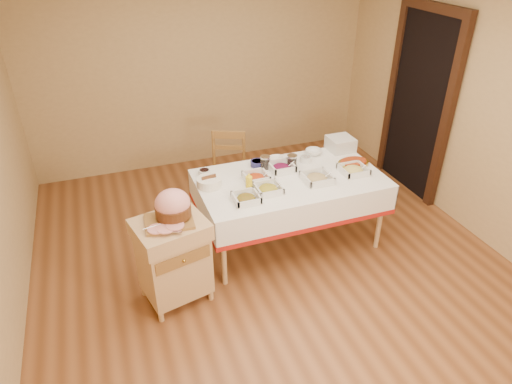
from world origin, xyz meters
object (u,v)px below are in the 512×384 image
at_px(ham_on_board, 172,208).
at_px(mustard_bottle, 249,183).
at_px(dining_table, 289,192).
at_px(butcher_cart, 173,256).
at_px(dining_chair, 228,172).
at_px(plate_stack, 341,144).
at_px(preserve_jar_left, 265,163).
at_px(brass_platter, 353,163).
at_px(preserve_jar_right, 292,162).
at_px(bread_basket, 209,182).

height_order(ham_on_board, mustard_bottle, ham_on_board).
relative_size(dining_table, butcher_cart, 2.25).
relative_size(dining_chair, plate_stack, 3.45).
bearing_deg(dining_table, preserve_jar_left, 120.02).
bearing_deg(dining_chair, preserve_jar_left, -69.14).
xyz_separation_m(ham_on_board, brass_platter, (1.96, 0.45, -0.15)).
bearing_deg(ham_on_board, plate_stack, 22.02).
distance_m(butcher_cart, brass_platter, 2.08).
bearing_deg(dining_chair, butcher_cart, -124.23).
bearing_deg(preserve_jar_right, dining_chair, 126.70).
height_order(butcher_cart, ham_on_board, ham_on_board).
bearing_deg(plate_stack, brass_platter, -97.38).
xyz_separation_m(mustard_bottle, plate_stack, (1.24, 0.51, -0.01)).
bearing_deg(plate_stack, ham_on_board, -157.98).
distance_m(preserve_jar_right, bread_basket, 0.90).
bearing_deg(dining_chair, ham_on_board, -123.62).
distance_m(preserve_jar_right, plate_stack, 0.70).
height_order(dining_table, preserve_jar_right, preserve_jar_right).
bearing_deg(mustard_bottle, preserve_jar_right, 28.78).
bearing_deg(bread_basket, brass_platter, -2.74).
bearing_deg(bread_basket, mustard_bottle, -34.41).
bearing_deg(butcher_cart, preserve_jar_left, 32.93).
bearing_deg(dining_table, preserve_jar_right, 62.18).
bearing_deg(dining_table, mustard_bottle, -166.57).
bearing_deg(bread_basket, plate_stack, 10.50).
relative_size(ham_on_board, bread_basket, 1.75).
relative_size(dining_table, mustard_bottle, 9.36).
relative_size(dining_chair, bread_basket, 3.84).
height_order(preserve_jar_left, mustard_bottle, mustard_bottle).
distance_m(butcher_cart, preserve_jar_right, 1.57).
xyz_separation_m(butcher_cart, preserve_jar_right, (1.38, 0.65, 0.36)).
distance_m(dining_chair, ham_on_board, 1.60).
relative_size(butcher_cart, preserve_jar_left, 6.17).
xyz_separation_m(preserve_jar_left, mustard_bottle, (-0.31, -0.39, 0.03)).
bearing_deg(dining_chair, dining_table, -66.05).
distance_m(ham_on_board, preserve_jar_right, 1.48).
bearing_deg(ham_on_board, dining_chair, 56.38).
bearing_deg(mustard_bottle, brass_platter, 7.07).
bearing_deg(ham_on_board, bread_basket, 49.75).
bearing_deg(dining_table, ham_on_board, -161.49).
bearing_deg(mustard_bottle, plate_stack, 22.35).
bearing_deg(plate_stack, preserve_jar_right, -163.71).
height_order(dining_table, brass_platter, brass_platter).
distance_m(mustard_bottle, plate_stack, 1.34).
relative_size(ham_on_board, brass_platter, 1.23).
relative_size(dining_chair, preserve_jar_right, 6.85).
xyz_separation_m(ham_on_board, plate_stack, (2.01, 0.81, -0.09)).
bearing_deg(dining_chair, preserve_jar_right, -53.30).
distance_m(butcher_cart, plate_stack, 2.25).
xyz_separation_m(preserve_jar_left, preserve_jar_right, (0.27, -0.07, 0.00)).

